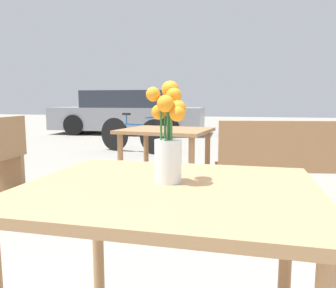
{
  "coord_description": "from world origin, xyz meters",
  "views": [
    {
      "loc": [
        0.23,
        -0.99,
        1.01
      ],
      "look_at": [
        -0.01,
        0.04,
        0.87
      ],
      "focal_mm": 35.0,
      "sensor_mm": 36.0,
      "label": 1
    }
  ],
  "objects": [
    {
      "name": "bicycle",
      "position": [
        -1.86,
        5.04,
        0.35
      ],
      "size": [
        1.57,
        0.59,
        0.77
      ],
      "color": "black",
      "rests_on": "ground_plane"
    },
    {
      "name": "bench_middle",
      "position": [
        0.89,
        1.9,
        0.47
      ],
      "size": [
        1.8,
        0.64,
        0.85
      ],
      "color": "#9E7047",
      "rests_on": "ground_plane"
    },
    {
      "name": "parked_car",
      "position": [
        -3.25,
        8.52,
        0.62
      ],
      "size": [
        4.61,
        1.84,
        1.31
      ],
      "color": "gray",
      "rests_on": "ground_plane"
    },
    {
      "name": "table_back",
      "position": [
        -0.46,
        1.88,
        0.62
      ],
      "size": [
        0.84,
        0.76,
        0.76
      ],
      "color": "#9E7047",
      "rests_on": "ground_plane"
    },
    {
      "name": "flower_vase",
      "position": [
        -0.01,
        0.04,
        0.88
      ],
      "size": [
        0.12,
        0.14,
        0.33
      ],
      "color": "silver",
      "rests_on": "table_front"
    },
    {
      "name": "table_front",
      "position": [
        0.0,
        0.0,
        0.63
      ],
      "size": [
        0.93,
        0.75,
        0.74
      ],
      "color": "tan",
      "rests_on": "ground_plane"
    }
  ]
}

